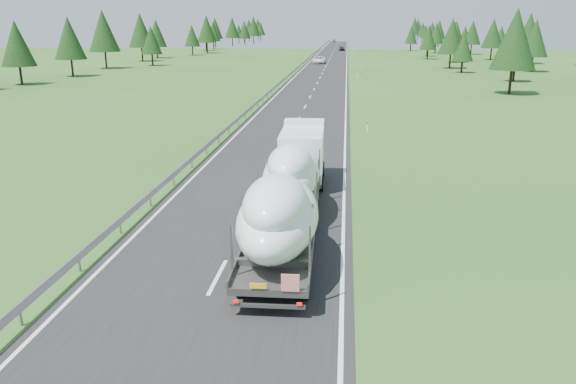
# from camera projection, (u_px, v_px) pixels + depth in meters

# --- Properties ---
(ground) EXTENTS (400.00, 400.00, 0.00)m
(ground) POSITION_uv_depth(u_px,v_px,m) (217.00, 277.00, 20.74)
(ground) COLOR #28511B
(ground) RESTS_ON ground
(road_surface) EXTENTS (10.00, 400.00, 0.02)m
(road_surface) POSITION_uv_depth(u_px,v_px,m) (324.00, 69.00, 116.04)
(road_surface) COLOR black
(road_surface) RESTS_ON ground
(guardrail) EXTENTS (0.10, 400.00, 0.76)m
(guardrail) POSITION_uv_depth(u_px,v_px,m) (299.00, 66.00, 116.33)
(guardrail) COLOR slate
(guardrail) RESTS_ON ground
(marker_posts) EXTENTS (0.13, 350.08, 1.00)m
(marker_posts) POSITION_uv_depth(u_px,v_px,m) (353.00, 54.00, 167.67)
(marker_posts) COLOR silver
(marker_posts) RESTS_ON ground
(highway_sign) EXTENTS (0.08, 0.90, 2.60)m
(highway_sign) POSITION_uv_depth(u_px,v_px,m) (362.00, 68.00, 95.76)
(highway_sign) COLOR slate
(highway_sign) RESTS_ON ground
(tree_line_right) EXTENTS (26.88, 351.35, 12.48)m
(tree_line_right) POSITION_uv_depth(u_px,v_px,m) (499.00, 34.00, 128.35)
(tree_line_right) COLOR black
(tree_line_right) RESTS_ON ground
(tree_line_left) EXTENTS (15.92, 350.56, 12.57)m
(tree_line_left) POSITION_uv_depth(u_px,v_px,m) (189.00, 31.00, 175.64)
(tree_line_left) COLOR black
(tree_line_left) RESTS_ON ground
(boat_truck) EXTENTS (3.08, 18.56, 3.92)m
(boat_truck) POSITION_uv_depth(u_px,v_px,m) (289.00, 184.00, 25.08)
(boat_truck) COLOR white
(boat_truck) RESTS_ON ground
(distant_van) EXTENTS (2.95, 5.93, 1.61)m
(distant_van) POSITION_uv_depth(u_px,v_px,m) (319.00, 60.00, 133.47)
(distant_van) COLOR white
(distant_van) RESTS_ON ground
(distant_car_dark) EXTENTS (2.17, 4.80, 1.60)m
(distant_car_dark) POSITION_uv_depth(u_px,v_px,m) (342.00, 48.00, 197.85)
(distant_car_dark) COLOR black
(distant_car_dark) RESTS_ON ground
(distant_car_blue) EXTENTS (1.60, 3.97, 1.28)m
(distant_car_blue) POSITION_uv_depth(u_px,v_px,m) (334.00, 40.00, 302.78)
(distant_car_blue) COLOR #192D46
(distant_car_blue) RESTS_ON ground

